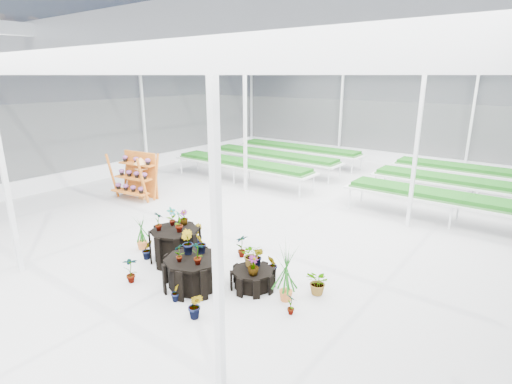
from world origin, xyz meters
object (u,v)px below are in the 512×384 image
Objects in this scene: plinth_tall at (176,245)px; shelf_rack at (134,176)px; bird_table at (142,178)px; plinth_mid at (193,272)px; plinth_low at (253,279)px.

plinth_tall is 0.71× the size of shelf_rack.
plinth_tall is at bearing -34.63° from shelf_rack.
bird_table is at bearing 29.76° from shelf_rack.
plinth_tall is 5.33m from bird_table.
shelf_rack is 0.28m from bird_table.
plinth_tall is at bearing -44.77° from bird_table.
plinth_mid is 1.23m from plinth_low.
plinth_mid reaches higher than plinth_low.
shelf_rack reaches higher than plinth_low.
plinth_low is 7.29m from bird_table.
plinth_mid is at bearing -44.18° from bird_table.
bird_table is at bearing 151.09° from plinth_mid.
plinth_low is at bearing -26.25° from shelf_rack.
bird_table is (0.22, 0.17, -0.07)m from shelf_rack.
plinth_low is at bearing 34.99° from plinth_mid.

